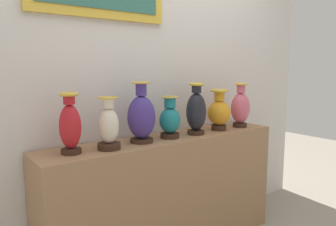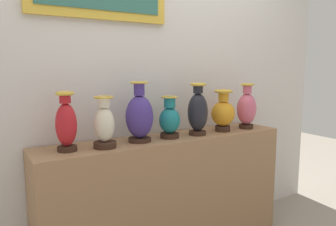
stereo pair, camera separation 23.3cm
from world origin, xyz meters
name	(u,v)px [view 1 (the left image)]	position (x,y,z in m)	size (l,w,h in m)	color
display_shelf	(168,195)	(0.00, 0.00, 0.44)	(1.91, 0.38, 0.88)	#99704C
back_wall	(148,73)	(-0.01, 0.25, 1.35)	(3.63, 0.14, 2.67)	silver
vase_crimson	(70,126)	(-0.73, -0.01, 1.05)	(0.13, 0.13, 0.36)	#382319
vase_ivory	(109,126)	(-0.50, -0.05, 1.03)	(0.14, 0.14, 0.33)	#382319
vase_indigo	(141,117)	(-0.24, -0.02, 1.06)	(0.19, 0.19, 0.41)	#382319
vase_teal	(170,120)	(0.00, -0.02, 1.02)	(0.15, 0.15, 0.30)	#382319
vase_onyx	(196,111)	(0.24, -0.04, 1.06)	(0.15, 0.15, 0.39)	#382319
vase_amber	(219,112)	(0.50, -0.03, 1.04)	(0.19, 0.19, 0.33)	#382319
vase_rose	(240,107)	(0.74, -0.04, 1.05)	(0.16, 0.16, 0.38)	#382319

